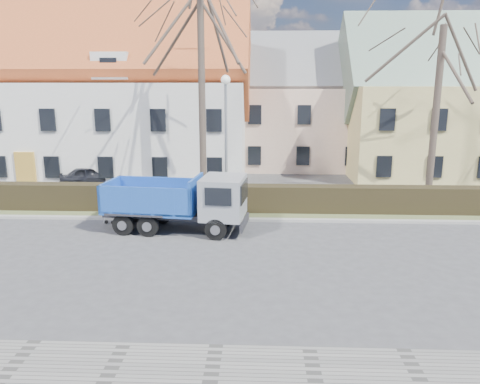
{
  "coord_description": "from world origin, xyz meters",
  "views": [
    {
      "loc": [
        0.99,
        -16.08,
        6.22
      ],
      "look_at": [
        0.18,
        3.6,
        1.6
      ],
      "focal_mm": 35.0,
      "sensor_mm": 36.0,
      "label": 1
    }
  ],
  "objects_px": {
    "streetlight": "(226,142)",
    "parked_car_a": "(93,176)",
    "dump_truck": "(171,202)",
    "cart_frame": "(105,217)"
  },
  "relations": [
    {
      "from": "streetlight",
      "to": "parked_car_a",
      "type": "bearing_deg",
      "value": 152.11
    },
    {
      "from": "dump_truck",
      "to": "parked_car_a",
      "type": "height_order",
      "value": "dump_truck"
    },
    {
      "from": "cart_frame",
      "to": "streetlight",
      "type": "bearing_deg",
      "value": 30.49
    },
    {
      "from": "dump_truck",
      "to": "streetlight",
      "type": "distance_m",
      "value": 4.91
    },
    {
      "from": "dump_truck",
      "to": "cart_frame",
      "type": "distance_m",
      "value": 3.41
    },
    {
      "from": "cart_frame",
      "to": "parked_car_a",
      "type": "bearing_deg",
      "value": 112.68
    },
    {
      "from": "dump_truck",
      "to": "streetlight",
      "type": "relative_size",
      "value": 0.94
    },
    {
      "from": "dump_truck",
      "to": "cart_frame",
      "type": "xyz_separation_m",
      "value": [
        -3.18,
        0.81,
        -0.93
      ]
    },
    {
      "from": "streetlight",
      "to": "parked_car_a",
      "type": "height_order",
      "value": "streetlight"
    },
    {
      "from": "cart_frame",
      "to": "dump_truck",
      "type": "bearing_deg",
      "value": -14.34
    }
  ]
}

